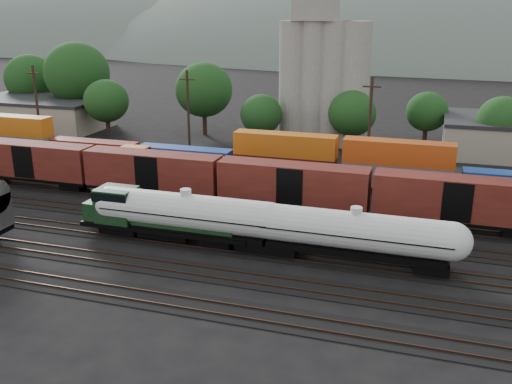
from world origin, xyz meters
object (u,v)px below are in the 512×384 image
(green_locomotive, at_px, (156,214))
(tank_car_a, at_px, (187,214))
(orange_locomotive, at_px, (165,166))
(grain_silo, at_px, (323,69))

(green_locomotive, height_order, tank_car_a, tank_car_a)
(orange_locomotive, bearing_deg, tank_car_a, -57.74)
(green_locomotive, height_order, orange_locomotive, green_locomotive)
(tank_car_a, distance_m, grain_silo, 42.02)
(orange_locomotive, bearing_deg, green_locomotive, -66.52)
(orange_locomotive, xyz_separation_m, grain_silo, (13.10, 26.00, 8.95))
(green_locomotive, distance_m, grain_silo, 42.46)
(green_locomotive, bearing_deg, orange_locomotive, 113.48)
(green_locomotive, distance_m, orange_locomotive, 16.35)
(orange_locomotive, bearing_deg, grain_silo, 63.25)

